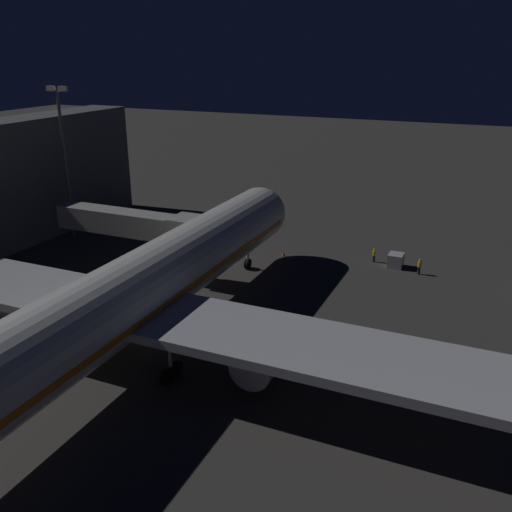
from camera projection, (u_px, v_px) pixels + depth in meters
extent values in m
plane|color=#383533|center=(181.00, 323.00, 51.00)|extent=(320.00, 320.00, 0.00)
cylinder|color=silver|center=(121.00, 301.00, 42.10)|extent=(5.91, 52.54, 5.91)
sphere|color=silver|center=(260.00, 213.00, 64.64)|extent=(5.79, 5.79, 5.79)
cube|color=orange|center=(122.00, 306.00, 42.25)|extent=(5.97, 50.44, 0.50)
cube|color=black|center=(254.00, 208.00, 62.76)|extent=(3.25, 1.40, 0.90)
cube|color=#B7BABF|center=(128.00, 309.00, 43.11)|extent=(56.15, 7.50, 0.70)
cylinder|color=#B7BABF|center=(262.00, 356.00, 40.62)|extent=(3.13, 4.80, 3.13)
cylinder|color=black|center=(275.00, 341.00, 42.67)|extent=(2.66, 0.15, 2.66)
cylinder|color=#B7BABF|center=(34.00, 304.00, 48.76)|extent=(3.13, 4.80, 3.13)
cylinder|color=black|center=(54.00, 294.00, 50.82)|extent=(2.66, 0.15, 2.66)
cylinder|color=#B7BABF|center=(248.00, 250.00, 62.82)|extent=(0.28, 0.28, 2.11)
cylinder|color=black|center=(248.00, 264.00, 63.40)|extent=(0.45, 1.20, 1.20)
cylinder|color=#B7BABF|center=(170.00, 354.00, 41.49)|extent=(0.28, 0.28, 2.11)
cylinder|color=black|center=(176.00, 369.00, 42.63)|extent=(0.45, 1.20, 1.20)
cylinder|color=black|center=(166.00, 377.00, 41.51)|extent=(0.45, 1.20, 1.20)
cylinder|color=#B7BABF|center=(80.00, 332.00, 44.67)|extent=(0.28, 0.28, 2.11)
cylinder|color=black|center=(87.00, 346.00, 45.80)|extent=(0.45, 1.20, 1.20)
cylinder|color=black|center=(76.00, 354.00, 44.69)|extent=(0.45, 1.20, 1.20)
cube|color=#9E9E99|center=(123.00, 222.00, 61.11)|extent=(16.08, 2.60, 2.50)
cube|color=#9E9E99|center=(188.00, 231.00, 58.07)|extent=(3.20, 3.40, 3.00)
cube|color=black|center=(199.00, 233.00, 57.54)|extent=(0.70, 3.20, 2.70)
cylinder|color=#B7BABF|center=(181.00, 261.00, 59.65)|extent=(0.56, 0.56, 4.42)
cylinder|color=black|center=(186.00, 279.00, 60.09)|extent=(0.25, 0.60, 0.60)
cylinder|color=black|center=(177.00, 277.00, 60.54)|extent=(0.25, 0.60, 0.60)
cylinder|color=#59595E|center=(66.00, 168.00, 70.71)|extent=(0.40, 0.40, 18.65)
cube|color=#F9EFC6|center=(63.00, 89.00, 67.04)|extent=(1.10, 0.50, 0.60)
cube|color=#F9EFC6|center=(51.00, 88.00, 67.72)|extent=(1.10, 0.50, 0.60)
cube|color=#B7BABF|center=(396.00, 260.00, 63.89)|extent=(1.63, 1.86, 1.56)
cylinder|color=black|center=(374.00, 259.00, 65.51)|extent=(0.28, 0.28, 0.80)
cylinder|color=yellow|center=(374.00, 253.00, 65.27)|extent=(0.40, 0.40, 0.58)
sphere|color=tan|center=(375.00, 250.00, 65.13)|extent=(0.24, 0.24, 0.24)
sphere|color=yellow|center=(375.00, 249.00, 65.11)|extent=(0.23, 0.23, 0.23)
cylinder|color=black|center=(419.00, 271.00, 61.91)|extent=(0.28, 0.28, 0.86)
cylinder|color=yellow|center=(420.00, 264.00, 61.65)|extent=(0.40, 0.40, 0.64)
sphere|color=tan|center=(420.00, 261.00, 61.50)|extent=(0.24, 0.24, 0.24)
sphere|color=white|center=(420.00, 260.00, 61.48)|extent=(0.23, 0.23, 0.23)
cone|color=orange|center=(283.00, 254.00, 67.40)|extent=(0.36, 0.36, 0.55)
cone|color=orange|center=(250.00, 249.00, 69.06)|extent=(0.36, 0.36, 0.55)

